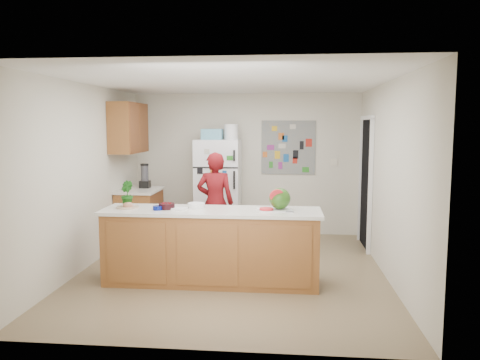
# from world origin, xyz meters

# --- Properties ---
(floor) EXTENTS (4.00, 4.50, 0.02)m
(floor) POSITION_xyz_m (0.00, 0.00, -0.01)
(floor) COLOR brown
(floor) RESTS_ON ground
(wall_back) EXTENTS (4.00, 0.02, 2.50)m
(wall_back) POSITION_xyz_m (0.00, 2.26, 1.25)
(wall_back) COLOR beige
(wall_back) RESTS_ON ground
(wall_left) EXTENTS (0.02, 4.50, 2.50)m
(wall_left) POSITION_xyz_m (-2.01, 0.00, 1.25)
(wall_left) COLOR beige
(wall_left) RESTS_ON ground
(wall_right) EXTENTS (0.02, 4.50, 2.50)m
(wall_right) POSITION_xyz_m (2.01, 0.00, 1.25)
(wall_right) COLOR beige
(wall_right) RESTS_ON ground
(ceiling) EXTENTS (4.00, 4.50, 0.02)m
(ceiling) POSITION_xyz_m (0.00, 0.00, 2.51)
(ceiling) COLOR white
(ceiling) RESTS_ON wall_back
(doorway) EXTENTS (0.03, 0.85, 2.04)m
(doorway) POSITION_xyz_m (1.99, 1.45, 1.02)
(doorway) COLOR black
(doorway) RESTS_ON ground
(peninsula_base) EXTENTS (2.60, 0.62, 0.88)m
(peninsula_base) POSITION_xyz_m (-0.20, -0.50, 0.44)
(peninsula_base) COLOR brown
(peninsula_base) RESTS_ON floor
(peninsula_top) EXTENTS (2.68, 0.70, 0.04)m
(peninsula_top) POSITION_xyz_m (-0.20, -0.50, 0.90)
(peninsula_top) COLOR silver
(peninsula_top) RESTS_ON peninsula_base
(side_counter_base) EXTENTS (0.60, 0.80, 0.86)m
(side_counter_base) POSITION_xyz_m (-1.69, 1.35, 0.43)
(side_counter_base) COLOR brown
(side_counter_base) RESTS_ON floor
(side_counter_top) EXTENTS (0.64, 0.84, 0.04)m
(side_counter_top) POSITION_xyz_m (-1.69, 1.35, 0.88)
(side_counter_top) COLOR silver
(side_counter_top) RESTS_ON side_counter_base
(upper_cabinets) EXTENTS (0.35, 1.00, 0.80)m
(upper_cabinets) POSITION_xyz_m (-1.82, 1.30, 1.90)
(upper_cabinets) COLOR brown
(upper_cabinets) RESTS_ON wall_left
(refrigerator) EXTENTS (0.75, 0.70, 1.70)m
(refrigerator) POSITION_xyz_m (-0.45, 1.88, 0.85)
(refrigerator) COLOR silver
(refrigerator) RESTS_ON floor
(fridge_top_bin) EXTENTS (0.35, 0.28, 0.18)m
(fridge_top_bin) POSITION_xyz_m (-0.55, 1.88, 1.79)
(fridge_top_bin) COLOR #5999B2
(fridge_top_bin) RESTS_ON refrigerator
(photo_collage) EXTENTS (0.95, 0.01, 0.95)m
(photo_collage) POSITION_xyz_m (0.75, 2.24, 1.55)
(photo_collage) COLOR slate
(photo_collage) RESTS_ON wall_back
(person) EXTENTS (0.57, 0.38, 1.54)m
(person) POSITION_xyz_m (-0.35, 0.87, 0.77)
(person) COLOR maroon
(person) RESTS_ON floor
(blender_appliance) EXTENTS (0.13, 0.13, 0.38)m
(blender_appliance) POSITION_xyz_m (-1.64, 1.51, 1.09)
(blender_appliance) COLOR black
(blender_appliance) RESTS_ON side_counter_top
(cutting_board) EXTENTS (0.46, 0.39, 0.01)m
(cutting_board) POSITION_xyz_m (0.57, -0.47, 0.93)
(cutting_board) COLOR silver
(cutting_board) RESTS_ON peninsula_top
(watermelon) EXTENTS (0.26, 0.26, 0.26)m
(watermelon) POSITION_xyz_m (0.63, -0.45, 1.06)
(watermelon) COLOR #1F5117
(watermelon) RESTS_ON cutting_board
(watermelon_slice) EXTENTS (0.17, 0.17, 0.02)m
(watermelon_slice) POSITION_xyz_m (0.48, -0.52, 0.94)
(watermelon_slice) COLOR #D1305B
(watermelon_slice) RESTS_ON cutting_board
(cherry_bowl) EXTENTS (0.24, 0.24, 0.07)m
(cherry_bowl) POSITION_xyz_m (-0.75, -0.51, 0.96)
(cherry_bowl) COLOR black
(cherry_bowl) RESTS_ON peninsula_top
(white_bowl) EXTENTS (0.24, 0.24, 0.06)m
(white_bowl) POSITION_xyz_m (-0.40, -0.39, 0.95)
(white_bowl) COLOR white
(white_bowl) RESTS_ON peninsula_top
(cobalt_bowl) EXTENTS (0.14, 0.14, 0.05)m
(cobalt_bowl) POSITION_xyz_m (-0.84, -0.59, 0.95)
(cobalt_bowl) COLOR #040F5F
(cobalt_bowl) RESTS_ON peninsula_top
(plate) EXTENTS (0.33, 0.33, 0.02)m
(plate) POSITION_xyz_m (-1.25, -0.48, 0.93)
(plate) COLOR tan
(plate) RESTS_ON peninsula_top
(paper_towel) EXTENTS (0.21, 0.19, 0.02)m
(paper_towel) POSITION_xyz_m (-0.59, -0.53, 0.93)
(paper_towel) COLOR silver
(paper_towel) RESTS_ON peninsula_top
(keys) EXTENTS (0.09, 0.04, 0.01)m
(keys) POSITION_xyz_m (0.75, -0.60, 0.93)
(keys) COLOR gray
(keys) RESTS_ON peninsula_top
(potted_plant) EXTENTS (0.23, 0.24, 0.33)m
(potted_plant) POSITION_xyz_m (-1.28, -0.45, 1.09)
(potted_plant) COLOR #093B0C
(potted_plant) RESTS_ON peninsula_top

